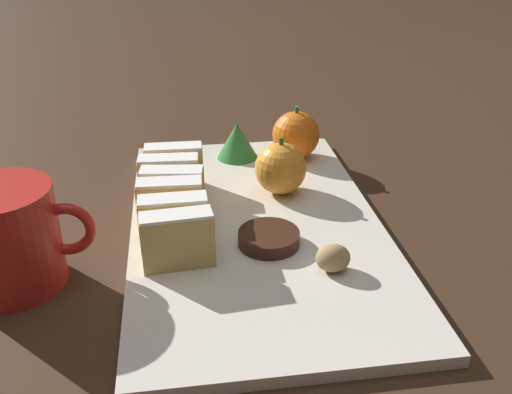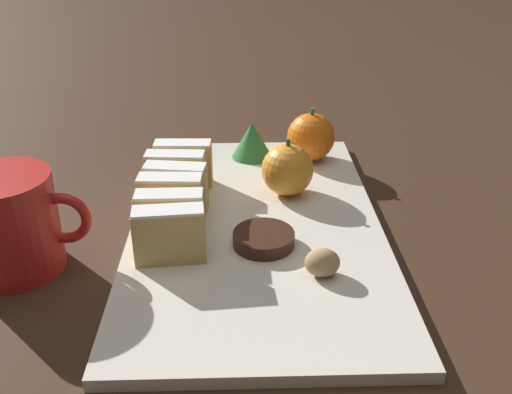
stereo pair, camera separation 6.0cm
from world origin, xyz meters
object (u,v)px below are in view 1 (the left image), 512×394
object	(u,v)px
walnut	(333,258)
chocolate_cookie	(269,238)
coffee_mug	(8,238)
orange_far	(281,168)
orange_near	(296,135)

from	to	relation	value
walnut	chocolate_cookie	size ratio (longest dim) A/B	0.53
chocolate_cookie	coffee_mug	size ratio (longest dim) A/B	0.49
orange_far	chocolate_cookie	distance (m)	0.12
walnut	coffee_mug	xyz separation A→B (m)	(-0.29, 0.04, 0.02)
orange_far	chocolate_cookie	xyz separation A→B (m)	(-0.03, -0.11, -0.02)
orange_far	walnut	world-z (taller)	orange_far
orange_near	walnut	distance (m)	0.26
orange_near	orange_far	distance (m)	0.11
orange_far	coffee_mug	bearing A→B (deg)	-155.08
chocolate_cookie	walnut	bearing A→B (deg)	-45.82
walnut	coffee_mug	world-z (taller)	coffee_mug
chocolate_cookie	coffee_mug	bearing A→B (deg)	-176.70
orange_near	coffee_mug	bearing A→B (deg)	-144.15
orange_far	coffee_mug	distance (m)	0.30
orange_near	chocolate_cookie	bearing A→B (deg)	-108.52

